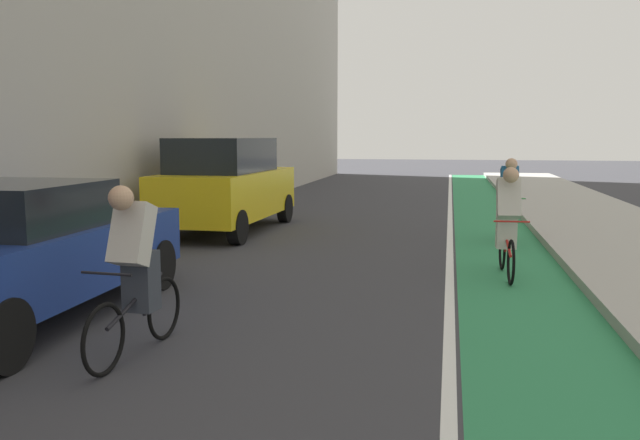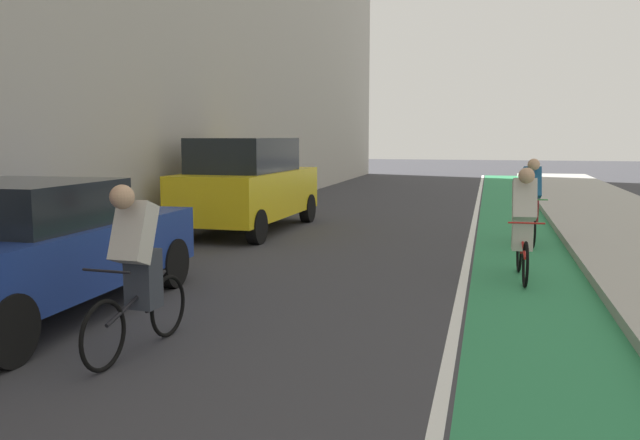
% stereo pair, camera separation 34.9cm
% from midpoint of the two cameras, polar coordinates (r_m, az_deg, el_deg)
% --- Properties ---
extents(ground_plane, '(90.59, 90.59, 0.00)m').
position_cam_midpoint_polar(ground_plane, '(12.86, 1.44, -1.75)').
color(ground_plane, '#38383D').
extents(bike_lane_paint, '(1.60, 41.18, 0.00)m').
position_cam_midpoint_polar(bike_lane_paint, '(14.68, 14.05, -0.84)').
color(bike_lane_paint, '#2D8451').
rests_on(bike_lane_paint, ground).
extents(lane_divider_stripe, '(0.12, 41.18, 0.00)m').
position_cam_midpoint_polar(lane_divider_stripe, '(14.66, 10.54, -0.75)').
color(lane_divider_stripe, white).
rests_on(lane_divider_stripe, ground).
extents(sidewalk_right, '(3.25, 41.18, 0.14)m').
position_cam_midpoint_polar(sidewalk_right, '(15.00, 23.35, -0.79)').
color(sidewalk_right, '#A8A59E').
rests_on(sidewalk_right, ground).
extents(parked_sedan_blue, '(2.05, 4.29, 1.53)m').
position_cam_midpoint_polar(parked_sedan_blue, '(8.00, -25.87, -2.32)').
color(parked_sedan_blue, navy).
rests_on(parked_sedan_blue, ground).
extents(parked_suv_yellow_cab, '(1.91, 4.46, 1.98)m').
position_cam_midpoint_polar(parked_suv_yellow_cab, '(14.07, -8.82, 3.11)').
color(parked_suv_yellow_cab, yellow).
rests_on(parked_suv_yellow_cab, ground).
extents(cyclist_mid, '(0.48, 1.68, 1.59)m').
position_cam_midpoint_polar(cyclist_mid, '(6.29, -17.28, -4.18)').
color(cyclist_mid, black).
rests_on(cyclist_mid, ground).
extents(cyclist_trailing, '(0.48, 1.68, 1.59)m').
position_cam_midpoint_polar(cyclist_trailing, '(9.73, 14.97, -0.14)').
color(cyclist_trailing, black).
rests_on(cyclist_trailing, ground).
extents(cyclist_far, '(0.48, 1.71, 1.61)m').
position_cam_midpoint_polar(cyclist_far, '(12.99, 15.32, 1.67)').
color(cyclist_far, black).
rests_on(cyclist_far, ground).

